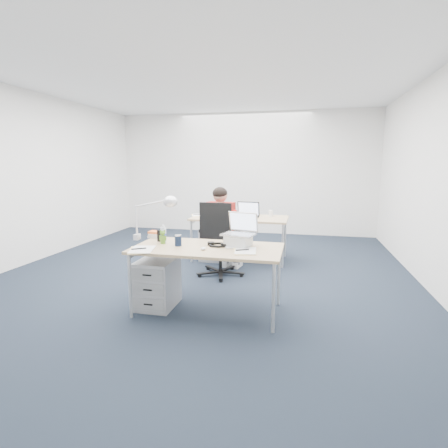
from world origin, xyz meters
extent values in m
plane|color=black|center=(0.00, 0.00, 0.00)|extent=(7.00, 7.00, 0.00)
cube|color=silver|center=(0.00, 3.50, 1.40)|extent=(6.00, 0.02, 2.80)
cube|color=silver|center=(-3.00, 0.00, 1.40)|extent=(0.02, 7.00, 2.80)
cube|color=silver|center=(3.00, 0.00, 1.40)|extent=(0.02, 7.00, 2.80)
cube|color=white|center=(0.00, 0.00, 2.80)|extent=(6.00, 7.00, 0.01)
cube|color=tan|center=(0.40, -1.13, 0.71)|extent=(1.60, 0.80, 0.03)
cylinder|color=#B7BABC|center=(-0.35, -1.48, 0.35)|extent=(0.04, 0.04, 0.70)
cylinder|color=#B7BABC|center=(1.15, -1.48, 0.35)|extent=(0.04, 0.04, 0.70)
cylinder|color=#B7BABC|center=(-0.35, -0.78, 0.35)|extent=(0.04, 0.04, 0.70)
cylinder|color=#B7BABC|center=(1.15, -0.78, 0.35)|extent=(0.04, 0.04, 0.70)
cube|color=tan|center=(0.35, 1.07, 0.71)|extent=(1.60, 0.80, 0.03)
cylinder|color=#B7BABC|center=(-0.40, 0.72, 0.35)|extent=(0.04, 0.04, 0.70)
cylinder|color=#B7BABC|center=(1.10, 0.72, 0.35)|extent=(0.04, 0.04, 0.70)
cylinder|color=#B7BABC|center=(-0.40, 1.42, 0.35)|extent=(0.04, 0.04, 0.70)
cylinder|color=#B7BABC|center=(1.10, 1.42, 0.35)|extent=(0.04, 0.04, 0.70)
cylinder|color=black|center=(0.23, 0.15, 0.27)|extent=(0.05, 0.05, 0.43)
cube|color=black|center=(0.23, 0.15, 0.49)|extent=(0.50, 0.50, 0.07)
cube|color=black|center=(0.22, -0.08, 0.83)|extent=(0.45, 0.08, 0.53)
cube|color=#AB1F18|center=(0.23, 0.16, 0.81)|extent=(0.43, 0.28, 0.54)
sphere|color=tan|center=(0.23, 0.16, 1.18)|extent=(0.21, 0.21, 0.21)
cube|color=#A3A5A9|center=(-0.20, -1.12, 0.28)|extent=(0.40, 0.50, 0.55)
cube|color=#A3A5A9|center=(-0.09, 0.98, 0.28)|extent=(0.40, 0.50, 0.55)
cube|color=white|center=(0.71, -1.08, 0.74)|extent=(0.28, 0.19, 0.01)
ellipsoid|color=white|center=(0.39, -1.26, 0.74)|extent=(0.06, 0.08, 0.03)
cylinder|color=#121F39|center=(0.07, -1.14, 0.79)|extent=(0.09, 0.09, 0.12)
cylinder|color=silver|center=(-0.14, -1.06, 0.84)|extent=(0.08, 0.08, 0.21)
cube|color=silver|center=(-0.35, -0.78, 0.77)|extent=(0.18, 0.14, 0.08)
cube|color=black|center=(-0.23, -0.98, 0.80)|extent=(0.04, 0.03, 0.13)
cube|color=#F6D98E|center=(-0.24, -1.42, 0.74)|extent=(0.31, 0.38, 0.01)
cube|color=#F6D98E|center=(0.82, -1.23, 0.74)|extent=(0.26, 0.34, 0.01)
cylinder|color=white|center=(0.85, 1.30, 0.78)|extent=(0.09, 0.09, 0.10)
cube|color=white|center=(-0.40, 1.11, 0.73)|extent=(0.28, 0.34, 0.01)
camera|label=1|loc=(1.39, -4.67, 1.62)|focal=28.00mm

